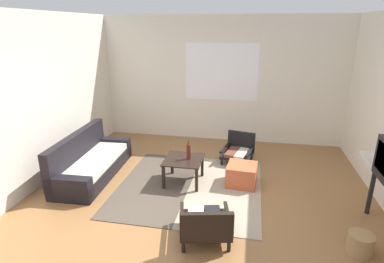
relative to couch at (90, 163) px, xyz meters
The scene contains 11 objects.
ground_plane 2.13m from the couch, 20.56° to the right, with size 7.80×7.80×0.00m, color olive.
far_wall_with_window 3.25m from the couch, 49.42° to the left, with size 5.60×0.13×2.70m.
side_wall_left 1.38m from the couch, 146.73° to the right, with size 0.12×6.60×2.70m, color silver.
area_rug 1.78m from the couch, ahead, with size 2.26×2.31×0.01m.
couch is the anchor object (origin of this frame).
coffee_table 1.64m from the couch, ahead, with size 0.61×0.63×0.42m.
armchair_by_window 2.71m from the couch, 24.16° to the left, with size 0.64×0.67×0.53m.
armchair_striped_foreground 2.60m from the couch, 31.50° to the right, with size 0.73×0.75×0.52m.
ottoman_orange 2.58m from the couch, ahead, with size 0.46×0.46×0.35m, color #BC5633.
glass_bottle 1.75m from the couch, ahead, with size 0.07×0.07×0.31m.
wicker_basket 4.17m from the couch, 17.15° to the right, with size 0.29×0.29×0.24m, color #9E7A4C.
Camera 1 is at (0.68, -3.77, 2.48)m, focal length 29.34 mm.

